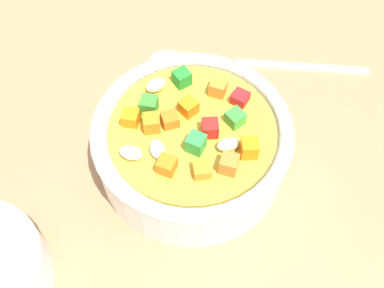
{
  "coord_description": "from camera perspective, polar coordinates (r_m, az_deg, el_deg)",
  "views": [
    {
      "loc": [
        5.97,
        -20.3,
        35.43
      ],
      "look_at": [
        0.0,
        0.0,
        2.96
      ],
      "focal_mm": 41.02,
      "sensor_mm": 36.0,
      "label": 1
    }
  ],
  "objects": [
    {
      "name": "spoon",
      "position": [
        0.49,
        7.45,
        10.69
      ],
      "size": [
        23.65,
        6.07,
        0.89
      ],
      "rotation": [
        0.0,
        0.0,
        3.33
      ],
      "color": "silver",
      "rests_on": "ground_plane"
    },
    {
      "name": "ground_plane",
      "position": [
        0.42,
        0.0,
        -2.95
      ],
      "size": [
        140.0,
        140.0,
        2.0
      ],
      "primitive_type": "cube",
      "color": "#9E754F"
    },
    {
      "name": "soup_bowl_main",
      "position": [
        0.39,
        -0.01,
        0.2
      ],
      "size": [
        17.15,
        17.15,
        6.95
      ],
      "color": "white",
      "rests_on": "ground_plane"
    }
  ]
}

